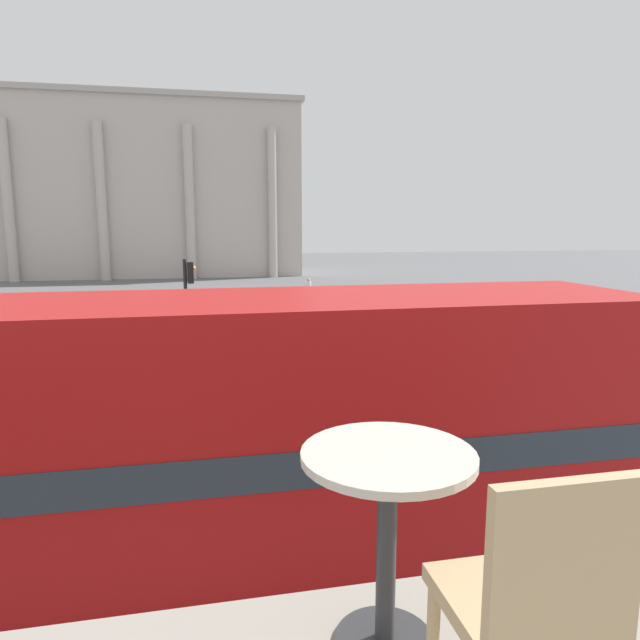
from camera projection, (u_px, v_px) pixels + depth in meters
name	position (u px, v px, depth m)	size (l,w,h in m)	color
double_decker_bus	(243.00, 437.00, 7.51)	(10.79, 2.76, 4.15)	black
cafe_dining_table	(387.00, 505.00, 1.97)	(0.60, 0.60, 0.73)	#2D2D30
cafe_chair_0	(534.00, 604.00, 1.48)	(0.40, 0.40, 0.91)	tan
plaza_building_left	(151.00, 190.00, 58.10)	(29.88, 12.64, 17.20)	#BCB2A8
traffic_light_near	(493.00, 345.00, 12.70)	(0.42, 0.24, 3.70)	black
traffic_light_mid	(188.00, 301.00, 18.89)	(0.42, 0.24, 3.96)	black
pedestrian_yellow	(366.00, 346.00, 19.64)	(0.32, 0.32, 1.63)	#282B33
pedestrian_white	(309.00, 289.00, 36.36)	(0.32, 0.32, 1.73)	#282B33
pedestrian_blue	(269.00, 312.00, 26.58)	(0.32, 0.32, 1.83)	#282B33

